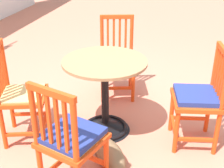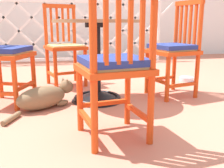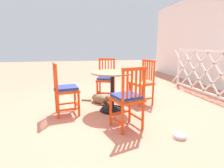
{
  "view_description": "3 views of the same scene",
  "coord_description": "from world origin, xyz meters",
  "px_view_note": "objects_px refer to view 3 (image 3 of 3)",
  "views": [
    {
      "loc": [
        -2.61,
        -0.49,
        1.76
      ],
      "look_at": [
        -0.09,
        0.12,
        0.47
      ],
      "focal_mm": 49.97,
      "sensor_mm": 36.0,
      "label": 1
    },
    {
      "loc": [
        -0.42,
        -2.18,
        0.7
      ],
      "look_at": [
        -0.01,
        0.19,
        0.14
      ],
      "focal_mm": 42.25,
      "sensor_mm": 36.0,
      "label": 2
    },
    {
      "loc": [
        2.91,
        -0.52,
        1.18
      ],
      "look_at": [
        -0.03,
        0.14,
        0.53
      ],
      "focal_mm": 28.2,
      "sensor_mm": 36.0,
      "label": 3
    }
  ],
  "objects_px": {
    "orange_chair_near_fence": "(106,79)",
    "orange_chair_by_planter": "(127,99)",
    "cafe_table": "(112,96)",
    "orange_chair_at_corner": "(143,83)",
    "tabby_cat": "(101,99)",
    "pet_water_bowl": "(179,136)",
    "orange_chair_facing_out": "(65,90)"
  },
  "relations": [
    {
      "from": "orange_chair_near_fence",
      "to": "orange_chair_facing_out",
      "type": "distance_m",
      "value": 1.2
    },
    {
      "from": "cafe_table",
      "to": "orange_chair_at_corner",
      "type": "height_order",
      "value": "orange_chair_at_corner"
    },
    {
      "from": "orange_chair_facing_out",
      "to": "tabby_cat",
      "type": "distance_m",
      "value": 0.9
    },
    {
      "from": "orange_chair_at_corner",
      "to": "pet_water_bowl",
      "type": "distance_m",
      "value": 1.53
    },
    {
      "from": "cafe_table",
      "to": "tabby_cat",
      "type": "height_order",
      "value": "cafe_table"
    },
    {
      "from": "cafe_table",
      "to": "orange_chair_by_planter",
      "type": "height_order",
      "value": "orange_chair_by_planter"
    },
    {
      "from": "orange_chair_at_corner",
      "to": "cafe_table",
      "type": "bearing_deg",
      "value": -68.16
    },
    {
      "from": "orange_chair_near_fence",
      "to": "tabby_cat",
      "type": "height_order",
      "value": "orange_chair_near_fence"
    },
    {
      "from": "orange_chair_near_fence",
      "to": "orange_chair_by_planter",
      "type": "relative_size",
      "value": 1.0
    },
    {
      "from": "pet_water_bowl",
      "to": "orange_chair_near_fence",
      "type": "bearing_deg",
      "value": -163.11
    },
    {
      "from": "orange_chair_near_fence",
      "to": "tabby_cat",
      "type": "distance_m",
      "value": 0.53
    },
    {
      "from": "cafe_table",
      "to": "pet_water_bowl",
      "type": "relative_size",
      "value": 4.47
    },
    {
      "from": "orange_chair_near_fence",
      "to": "orange_chair_by_planter",
      "type": "height_order",
      "value": "same"
    },
    {
      "from": "orange_chair_near_fence",
      "to": "tabby_cat",
      "type": "relative_size",
      "value": 1.58
    },
    {
      "from": "orange_chair_at_corner",
      "to": "orange_chair_facing_out",
      "type": "distance_m",
      "value": 1.57
    },
    {
      "from": "orange_chair_facing_out",
      "to": "tabby_cat",
      "type": "relative_size",
      "value": 1.58
    },
    {
      "from": "tabby_cat",
      "to": "pet_water_bowl",
      "type": "height_order",
      "value": "tabby_cat"
    },
    {
      "from": "orange_chair_near_fence",
      "to": "orange_chair_facing_out",
      "type": "height_order",
      "value": "same"
    },
    {
      "from": "orange_chair_near_fence",
      "to": "pet_water_bowl",
      "type": "distance_m",
      "value": 2.13
    },
    {
      "from": "cafe_table",
      "to": "tabby_cat",
      "type": "xyz_separation_m",
      "value": [
        -0.45,
        -0.15,
        -0.19
      ]
    },
    {
      "from": "orange_chair_near_fence",
      "to": "pet_water_bowl",
      "type": "xyz_separation_m",
      "value": [
        2.0,
        0.61,
        -0.42
      ]
    },
    {
      "from": "pet_water_bowl",
      "to": "orange_chair_by_planter",
      "type": "bearing_deg",
      "value": -126.27
    },
    {
      "from": "orange_chair_facing_out",
      "to": "pet_water_bowl",
      "type": "distance_m",
      "value": 1.94
    },
    {
      "from": "orange_chair_at_corner",
      "to": "orange_chair_by_planter",
      "type": "relative_size",
      "value": 1.0
    },
    {
      "from": "orange_chair_facing_out",
      "to": "cafe_table",
      "type": "bearing_deg",
      "value": 90.52
    },
    {
      "from": "pet_water_bowl",
      "to": "cafe_table",
      "type": "bearing_deg",
      "value": -151.59
    },
    {
      "from": "orange_chair_at_corner",
      "to": "orange_chair_near_fence",
      "type": "relative_size",
      "value": 1.0
    },
    {
      "from": "orange_chair_facing_out",
      "to": "tabby_cat",
      "type": "height_order",
      "value": "orange_chair_facing_out"
    },
    {
      "from": "orange_chair_near_fence",
      "to": "orange_chair_facing_out",
      "type": "relative_size",
      "value": 1.0
    },
    {
      "from": "orange_chair_at_corner",
      "to": "orange_chair_near_fence",
      "type": "xyz_separation_m",
      "value": [
        -0.53,
        -0.67,
        0.01
      ]
    },
    {
      "from": "cafe_table",
      "to": "orange_chair_at_corner",
      "type": "xyz_separation_m",
      "value": [
        -0.28,
        0.71,
        0.15
      ]
    },
    {
      "from": "orange_chair_at_corner",
      "to": "orange_chair_near_fence",
      "type": "bearing_deg",
      "value": -128.01
    }
  ]
}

